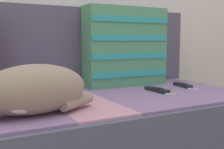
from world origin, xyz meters
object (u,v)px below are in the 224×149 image
at_px(game_remote_far, 183,85).
at_px(game_remote_near, 158,90).
at_px(throw_pillow_striped, 126,47).
at_px(couch, 73,140).
at_px(sleeping_cat, 31,91).

bearing_deg(game_remote_far, game_remote_near, -165.45).
bearing_deg(throw_pillow_striped, game_remote_near, -83.56).
bearing_deg(couch, throw_pillow_striped, 26.40).
distance_m(game_remote_near, game_remote_far, 0.22).
bearing_deg(throw_pillow_striped, couch, -153.60).
bearing_deg(game_remote_far, throw_pillow_striped, 139.60).
bearing_deg(game_remote_far, couch, 178.74).
xyz_separation_m(sleeping_cat, game_remote_near, (0.63, 0.15, -0.07)).
xyz_separation_m(throw_pillow_striped, sleeping_cat, (-0.60, -0.41, -0.13)).
distance_m(sleeping_cat, game_remote_far, 0.87).
bearing_deg(game_remote_near, sleeping_cat, -166.80).
bearing_deg(couch, game_remote_far, -1.26).
height_order(couch, sleeping_cat, sleeping_cat).
xyz_separation_m(throw_pillow_striped, game_remote_near, (0.03, -0.26, -0.21)).
bearing_deg(throw_pillow_striped, game_remote_far, -40.40).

